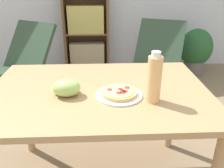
{
  "coord_description": "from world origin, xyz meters",
  "views": [
    {
      "loc": [
        0.11,
        -1.23,
        1.4
      ],
      "look_at": [
        0.17,
        0.0,
        0.83
      ],
      "focal_mm": 38.0,
      "sensor_mm": 36.0,
      "label": 1
    }
  ],
  "objects_px": {
    "grape_bunch": "(67,88)",
    "bookshelf": "(86,18)",
    "lounge_chair_far": "(156,70)",
    "pizza_on_plate": "(119,93)",
    "drink_bottle": "(154,79)",
    "lounge_chair_near": "(24,74)",
    "potted_plant_floor": "(196,50)"
  },
  "relations": [
    {
      "from": "grape_bunch",
      "to": "potted_plant_floor",
      "type": "xyz_separation_m",
      "value": [
        1.63,
        2.19,
        -0.45
      ]
    },
    {
      "from": "drink_bottle",
      "to": "potted_plant_floor",
      "type": "height_order",
      "value": "drink_bottle"
    },
    {
      "from": "pizza_on_plate",
      "to": "lounge_chair_far",
      "type": "xyz_separation_m",
      "value": [
        0.61,
        1.64,
        -0.5
      ]
    },
    {
      "from": "grape_bunch",
      "to": "lounge_chair_far",
      "type": "bearing_deg",
      "value": 60.81
    },
    {
      "from": "grape_bunch",
      "to": "lounge_chair_near",
      "type": "bearing_deg",
      "value": 116.46
    },
    {
      "from": "pizza_on_plate",
      "to": "drink_bottle",
      "type": "xyz_separation_m",
      "value": [
        0.18,
        -0.07,
        0.12
      ]
    },
    {
      "from": "grape_bunch",
      "to": "lounge_chair_near",
      "type": "relative_size",
      "value": 0.17
    },
    {
      "from": "lounge_chair_far",
      "to": "grape_bunch",
      "type": "bearing_deg",
      "value": -95.94
    },
    {
      "from": "drink_bottle",
      "to": "bookshelf",
      "type": "xyz_separation_m",
      "value": [
        -0.5,
        2.55,
        -0.08
      ]
    },
    {
      "from": "potted_plant_floor",
      "to": "pizza_on_plate",
      "type": "bearing_deg",
      "value": -121.11
    },
    {
      "from": "drink_bottle",
      "to": "lounge_chair_far",
      "type": "bearing_deg",
      "value": 75.9
    },
    {
      "from": "drink_bottle",
      "to": "potted_plant_floor",
      "type": "distance_m",
      "value": 2.6
    },
    {
      "from": "pizza_on_plate",
      "to": "lounge_chair_near",
      "type": "distance_m",
      "value": 1.96
    },
    {
      "from": "lounge_chair_far",
      "to": "lounge_chair_near",
      "type": "bearing_deg",
      "value": -154.22
    },
    {
      "from": "drink_bottle",
      "to": "lounge_chair_near",
      "type": "xyz_separation_m",
      "value": [
        -1.25,
        1.63,
        -0.62
      ]
    },
    {
      "from": "pizza_on_plate",
      "to": "lounge_chair_far",
      "type": "distance_m",
      "value": 1.82
    },
    {
      "from": "pizza_on_plate",
      "to": "lounge_chair_near",
      "type": "bearing_deg",
      "value": 124.3
    },
    {
      "from": "pizza_on_plate",
      "to": "lounge_chair_far",
      "type": "height_order",
      "value": "lounge_chair_far"
    },
    {
      "from": "grape_bunch",
      "to": "bookshelf",
      "type": "height_order",
      "value": "bookshelf"
    },
    {
      "from": "drink_bottle",
      "to": "grape_bunch",
      "type": "bearing_deg",
      "value": 169.66
    },
    {
      "from": "lounge_chair_near",
      "to": "bookshelf",
      "type": "bearing_deg",
      "value": 80.29
    },
    {
      "from": "grape_bunch",
      "to": "lounge_chair_far",
      "type": "height_order",
      "value": "lounge_chair_far"
    },
    {
      "from": "lounge_chair_far",
      "to": "pizza_on_plate",
      "type": "bearing_deg",
      "value": -87.11
    },
    {
      "from": "lounge_chair_near",
      "to": "bookshelf",
      "type": "xyz_separation_m",
      "value": [
        0.75,
        0.92,
        0.54
      ]
    },
    {
      "from": "lounge_chair_near",
      "to": "potted_plant_floor",
      "type": "xyz_separation_m",
      "value": [
        2.4,
        0.64,
        0.09
      ]
    },
    {
      "from": "bookshelf",
      "to": "lounge_chair_near",
      "type": "bearing_deg",
      "value": -129.13
    },
    {
      "from": "lounge_chair_far",
      "to": "bookshelf",
      "type": "height_order",
      "value": "bookshelf"
    },
    {
      "from": "pizza_on_plate",
      "to": "lounge_chair_far",
      "type": "bearing_deg",
      "value": 69.64
    },
    {
      "from": "lounge_chair_far",
      "to": "bookshelf",
      "type": "relative_size",
      "value": 0.54
    },
    {
      "from": "drink_bottle",
      "to": "bookshelf",
      "type": "bearing_deg",
      "value": 101.09
    },
    {
      "from": "drink_bottle",
      "to": "lounge_chair_far",
      "type": "distance_m",
      "value": 1.87
    },
    {
      "from": "drink_bottle",
      "to": "lounge_chair_near",
      "type": "distance_m",
      "value": 2.15
    }
  ]
}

